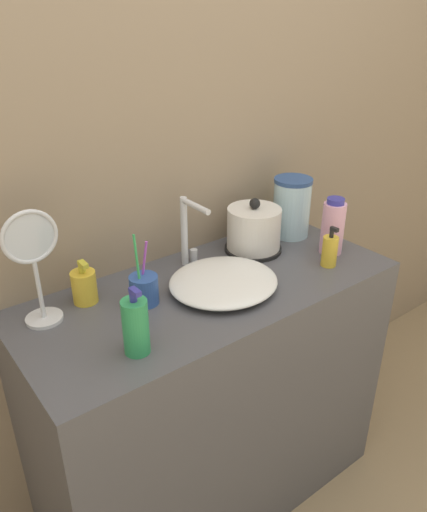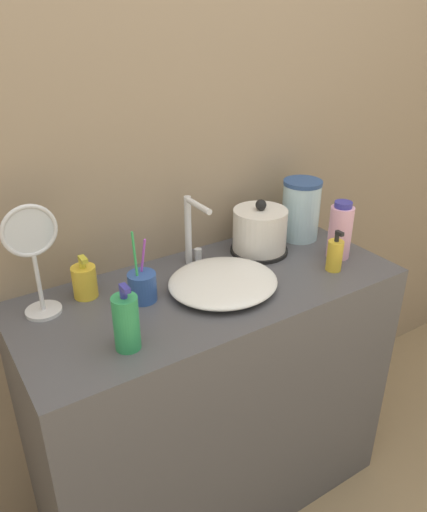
{
  "view_description": "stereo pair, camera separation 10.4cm",
  "coord_description": "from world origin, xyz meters",
  "px_view_note": "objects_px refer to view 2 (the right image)",
  "views": [
    {
      "loc": [
        -0.78,
        -0.77,
        1.63
      ],
      "look_at": [
        0.01,
        0.25,
        0.98
      ],
      "focal_mm": 35.0,
      "sensor_mm": 36.0,
      "label": 1
    },
    {
      "loc": [
        -0.69,
        -0.83,
        1.63
      ],
      "look_at": [
        0.01,
        0.25,
        0.98
      ],
      "focal_mm": 35.0,
      "sensor_mm": 36.0,
      "label": 2
    }
  ],
  "objects_px": {
    "shampoo_bottle": "(126,322)",
    "mouthwash_bottle": "(340,231)",
    "electric_kettle": "(260,233)",
    "toothbrush_cup": "(142,286)",
    "water_pitcher": "(301,210)",
    "faucet": "(192,228)",
    "vanity_mirror": "(33,253)",
    "lotion_bottle": "(85,281)",
    "hand_cream_bottle": "(335,255)"
  },
  "relations": [
    {
      "from": "toothbrush_cup",
      "to": "shampoo_bottle",
      "type": "xyz_separation_m",
      "value": [
        -0.13,
        -0.18,
        0.03
      ]
    },
    {
      "from": "toothbrush_cup",
      "to": "hand_cream_bottle",
      "type": "distance_m",
      "value": 0.61
    },
    {
      "from": "water_pitcher",
      "to": "faucet",
      "type": "bearing_deg",
      "value": 176.15
    },
    {
      "from": "lotion_bottle",
      "to": "vanity_mirror",
      "type": "height_order",
      "value": "vanity_mirror"
    },
    {
      "from": "toothbrush_cup",
      "to": "shampoo_bottle",
      "type": "distance_m",
      "value": 0.22
    },
    {
      "from": "mouthwash_bottle",
      "to": "water_pitcher",
      "type": "height_order",
      "value": "water_pitcher"
    },
    {
      "from": "electric_kettle",
      "to": "hand_cream_bottle",
      "type": "height_order",
      "value": "electric_kettle"
    },
    {
      "from": "vanity_mirror",
      "to": "lotion_bottle",
      "type": "bearing_deg",
      "value": 8.47
    },
    {
      "from": "faucet",
      "to": "mouthwash_bottle",
      "type": "relative_size",
      "value": 1.18
    },
    {
      "from": "mouthwash_bottle",
      "to": "water_pitcher",
      "type": "xyz_separation_m",
      "value": [
        -0.01,
        0.18,
        0.01
      ]
    },
    {
      "from": "faucet",
      "to": "hand_cream_bottle",
      "type": "distance_m",
      "value": 0.45
    },
    {
      "from": "electric_kettle",
      "to": "shampoo_bottle",
      "type": "bearing_deg",
      "value": -157.19
    },
    {
      "from": "vanity_mirror",
      "to": "faucet",
      "type": "bearing_deg",
      "value": 2.9
    },
    {
      "from": "toothbrush_cup",
      "to": "vanity_mirror",
      "type": "bearing_deg",
      "value": 161.15
    },
    {
      "from": "toothbrush_cup",
      "to": "water_pitcher",
      "type": "xyz_separation_m",
      "value": [
        0.66,
        0.08,
        0.06
      ]
    },
    {
      "from": "electric_kettle",
      "to": "water_pitcher",
      "type": "bearing_deg",
      "value": 4.76
    },
    {
      "from": "shampoo_bottle",
      "to": "hand_cream_bottle",
      "type": "bearing_deg",
      "value": 1.53
    },
    {
      "from": "electric_kettle",
      "to": "toothbrush_cup",
      "type": "bearing_deg",
      "value": -171.76
    },
    {
      "from": "faucet",
      "to": "lotion_bottle",
      "type": "relative_size",
      "value": 1.75
    },
    {
      "from": "shampoo_bottle",
      "to": "mouthwash_bottle",
      "type": "xyz_separation_m",
      "value": [
        0.79,
        0.08,
        0.02
      ]
    },
    {
      "from": "toothbrush_cup",
      "to": "water_pitcher",
      "type": "height_order",
      "value": "water_pitcher"
    },
    {
      "from": "toothbrush_cup",
      "to": "hand_cream_bottle",
      "type": "relative_size",
      "value": 1.56
    },
    {
      "from": "toothbrush_cup",
      "to": "faucet",
      "type": "bearing_deg",
      "value": 26.02
    },
    {
      "from": "shampoo_bottle",
      "to": "hand_cream_bottle",
      "type": "height_order",
      "value": "shampoo_bottle"
    },
    {
      "from": "toothbrush_cup",
      "to": "vanity_mirror",
      "type": "xyz_separation_m",
      "value": [
        -0.26,
        0.09,
        0.14
      ]
    },
    {
      "from": "faucet",
      "to": "toothbrush_cup",
      "type": "height_order",
      "value": "faucet"
    },
    {
      "from": "shampoo_bottle",
      "to": "hand_cream_bottle",
      "type": "distance_m",
      "value": 0.71
    },
    {
      "from": "water_pitcher",
      "to": "hand_cream_bottle",
      "type": "bearing_deg",
      "value": -106.42
    },
    {
      "from": "mouthwash_bottle",
      "to": "vanity_mirror",
      "type": "height_order",
      "value": "vanity_mirror"
    },
    {
      "from": "mouthwash_bottle",
      "to": "electric_kettle",
      "type": "bearing_deg",
      "value": 139.53
    },
    {
      "from": "hand_cream_bottle",
      "to": "water_pitcher",
      "type": "xyz_separation_m",
      "value": [
        0.07,
        0.25,
        0.05
      ]
    },
    {
      "from": "hand_cream_bottle",
      "to": "vanity_mirror",
      "type": "height_order",
      "value": "vanity_mirror"
    },
    {
      "from": "electric_kettle",
      "to": "hand_cream_bottle",
      "type": "distance_m",
      "value": 0.26
    },
    {
      "from": "faucet",
      "to": "electric_kettle",
      "type": "height_order",
      "value": "faucet"
    },
    {
      "from": "mouthwash_bottle",
      "to": "vanity_mirror",
      "type": "distance_m",
      "value": 0.94
    },
    {
      "from": "toothbrush_cup",
      "to": "shampoo_bottle",
      "type": "height_order",
      "value": "toothbrush_cup"
    },
    {
      "from": "electric_kettle",
      "to": "mouthwash_bottle",
      "type": "xyz_separation_m",
      "value": [
        0.2,
        -0.17,
        0.02
      ]
    },
    {
      "from": "mouthwash_bottle",
      "to": "hand_cream_bottle",
      "type": "xyz_separation_m",
      "value": [
        -0.08,
        -0.06,
        -0.04
      ]
    },
    {
      "from": "mouthwash_bottle",
      "to": "toothbrush_cup",
      "type": "bearing_deg",
      "value": 171.27
    },
    {
      "from": "electric_kettle",
      "to": "lotion_bottle",
      "type": "height_order",
      "value": "electric_kettle"
    },
    {
      "from": "electric_kettle",
      "to": "toothbrush_cup",
      "type": "relative_size",
      "value": 0.92
    },
    {
      "from": "lotion_bottle",
      "to": "water_pitcher",
      "type": "height_order",
      "value": "water_pitcher"
    },
    {
      "from": "vanity_mirror",
      "to": "water_pitcher",
      "type": "distance_m",
      "value": 0.91
    },
    {
      "from": "lotion_bottle",
      "to": "mouthwash_bottle",
      "type": "bearing_deg",
      "value": -14.74
    },
    {
      "from": "shampoo_bottle",
      "to": "lotion_bottle",
      "type": "bearing_deg",
      "value": 90.46
    },
    {
      "from": "electric_kettle",
      "to": "mouthwash_bottle",
      "type": "distance_m",
      "value": 0.26
    },
    {
      "from": "faucet",
      "to": "toothbrush_cup",
      "type": "distance_m",
      "value": 0.27
    },
    {
      "from": "vanity_mirror",
      "to": "shampoo_bottle",
      "type": "bearing_deg",
      "value": -64.25
    },
    {
      "from": "electric_kettle",
      "to": "water_pitcher",
      "type": "distance_m",
      "value": 0.2
    },
    {
      "from": "electric_kettle",
      "to": "mouthwash_bottle",
      "type": "height_order",
      "value": "mouthwash_bottle"
    }
  ]
}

